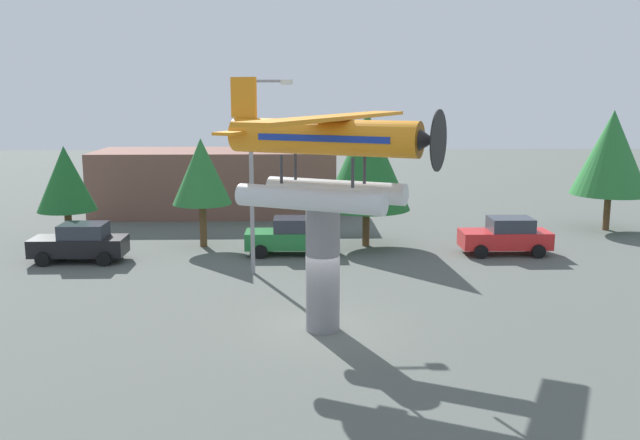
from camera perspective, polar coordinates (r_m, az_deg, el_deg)
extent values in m
plane|color=#515651|center=(22.68, 0.23, -9.10)|extent=(140.00, 140.00, 0.00)
cylinder|color=slate|center=(22.07, 0.23, -4.07)|extent=(1.10, 1.10, 4.11)
cylinder|color=silver|center=(20.69, -0.89, 1.75)|extent=(4.62, 2.72, 0.70)
cylinder|color=#333338|center=(20.57, 2.74, 3.93)|extent=(0.13, 0.13, 0.90)
cylinder|color=#333338|center=(21.55, -3.23, 4.24)|extent=(0.13, 0.13, 0.90)
cylinder|color=silver|center=(22.50, 1.27, 2.47)|extent=(4.62, 2.72, 0.70)
cylinder|color=#333338|center=(21.49, 3.71, 4.21)|extent=(0.13, 0.13, 0.90)
cylinder|color=#333338|center=(22.44, -2.05, 4.50)|extent=(0.13, 0.13, 0.90)
cylinder|color=orange|center=(21.39, 0.24, 6.89)|extent=(6.06, 3.69, 1.10)
cube|color=#193399|center=(21.31, 0.74, 6.88)|extent=(4.40, 2.92, 0.20)
cone|color=#262628|center=(20.30, 8.71, 6.57)|extent=(1.01, 1.10, 0.88)
cylinder|color=black|center=(20.20, 9.81, 6.52)|extent=(0.82, 1.64, 1.80)
cube|color=orange|center=(21.20, 1.24, 8.51)|extent=(5.52, 9.84, 0.12)
cube|color=orange|center=(22.67, -6.30, 7.30)|extent=(1.85, 2.83, 0.10)
cube|color=orange|center=(22.63, -6.35, 10.08)|extent=(0.86, 0.50, 1.30)
cube|color=black|center=(33.15, -19.38, -2.05)|extent=(4.20, 1.70, 0.80)
cube|color=#2D333D|center=(32.93, -19.04, -0.83)|extent=(2.00, 1.56, 0.64)
cylinder|color=black|center=(34.50, -21.03, -2.36)|extent=(0.64, 0.22, 0.64)
cylinder|color=black|center=(32.85, -22.05, -3.06)|extent=(0.64, 0.22, 0.64)
cylinder|color=black|center=(33.70, -16.69, -2.39)|extent=(0.64, 0.22, 0.64)
cylinder|color=black|center=(32.01, -17.51, -3.11)|extent=(0.64, 0.22, 0.64)
cube|color=#237A38|center=(32.74, -2.52, -1.60)|extent=(4.20, 1.70, 0.80)
cube|color=#2D333D|center=(32.59, -2.10, -0.36)|extent=(2.00, 1.56, 0.64)
cylinder|color=black|center=(33.75, -4.79, -1.95)|extent=(0.64, 0.22, 0.64)
cylinder|color=black|center=(32.00, -4.96, -2.65)|extent=(0.64, 0.22, 0.64)
cylinder|color=black|center=(33.71, -0.20, -1.93)|extent=(0.64, 0.22, 0.64)
cylinder|color=black|center=(31.96, -0.12, -2.63)|extent=(0.64, 0.22, 0.64)
cube|color=red|center=(33.90, 15.08, -1.54)|extent=(4.20, 1.70, 0.80)
cube|color=#2D333D|center=(33.83, 15.54, -0.34)|extent=(2.00, 1.56, 0.64)
cylinder|color=black|center=(34.47, 12.47, -1.90)|extent=(0.64, 0.22, 0.64)
cylinder|color=black|center=(32.77, 13.23, -2.58)|extent=(0.64, 0.22, 0.64)
cylinder|color=black|center=(35.22, 16.73, -1.84)|extent=(0.64, 0.22, 0.64)
cylinder|color=black|center=(33.56, 17.69, -2.50)|extent=(0.64, 0.22, 0.64)
cylinder|color=gray|center=(28.80, -5.71, 3.47)|extent=(0.18, 0.18, 8.17)
cylinder|color=gray|center=(28.54, -4.22, 11.45)|extent=(1.60, 0.12, 0.12)
cube|color=silver|center=(28.52, -2.79, 11.36)|extent=(0.50, 0.28, 0.20)
cube|color=brown|center=(44.02, -8.58, 3.15)|extent=(14.90, 5.75, 4.00)
cylinder|color=brown|center=(37.47, -20.14, -0.51)|extent=(0.36, 0.36, 1.66)
cone|color=#1E6028|center=(37.10, -20.38, 3.25)|extent=(2.97, 2.97, 3.30)
cylinder|color=brown|center=(34.73, -9.68, -0.43)|extent=(0.36, 0.36, 2.16)
cone|color=#287033|center=(34.32, -9.82, 4.00)|extent=(2.92, 2.92, 3.25)
cylinder|color=brown|center=(34.47, 3.84, -0.61)|extent=(0.36, 0.36, 1.89)
cone|color=#1E6028|center=(33.97, 3.91, 4.96)|extent=(4.35, 4.35, 4.83)
cylinder|color=brown|center=(41.55, 22.71, 0.60)|extent=(0.36, 0.36, 2.01)
cone|color=#287033|center=(41.15, 23.05, 5.17)|extent=(4.18, 4.18, 4.65)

